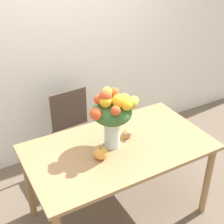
% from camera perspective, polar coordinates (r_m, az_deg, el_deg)
% --- Properties ---
extents(ground_plane, '(12.00, 12.00, 0.00)m').
position_cam_1_polar(ground_plane, '(3.05, 1.12, -17.80)').
color(ground_plane, brown).
extents(wall_back, '(8.00, 0.06, 2.70)m').
position_cam_1_polar(wall_back, '(3.25, -9.58, 13.46)').
color(wall_back, white).
rests_on(wall_back, ground_plane).
extents(dining_table, '(1.49, 0.85, 0.76)m').
position_cam_1_polar(dining_table, '(2.59, 1.26, -7.91)').
color(dining_table, '#9E754C').
rests_on(dining_table, ground_plane).
extents(flower_vase, '(0.42, 0.33, 0.52)m').
position_cam_1_polar(flower_vase, '(2.36, 0.12, -0.31)').
color(flower_vase, silver).
rests_on(flower_vase, dining_table).
extents(pumpkin, '(0.11, 0.11, 0.10)m').
position_cam_1_polar(pumpkin, '(2.38, -2.08, -7.56)').
color(pumpkin, gold).
rests_on(pumpkin, dining_table).
extents(turkey_figurine, '(0.09, 0.12, 0.07)m').
position_cam_1_polar(turkey_figurine, '(2.62, 2.61, -3.90)').
color(turkey_figurine, '#A87A4C').
rests_on(turkey_figurine, dining_table).
extents(dining_chair_near_window, '(0.45, 0.45, 0.89)m').
position_cam_1_polar(dining_chair_near_window, '(3.23, -6.55, -3.71)').
color(dining_chair_near_window, '#47382D').
rests_on(dining_chair_near_window, ground_plane).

